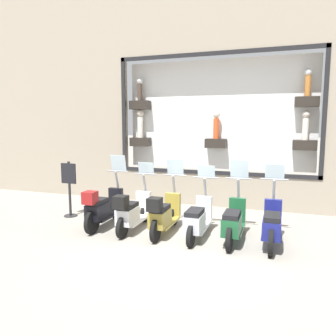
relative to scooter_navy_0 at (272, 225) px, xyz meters
name	(u,v)px	position (x,y,z in m)	size (l,w,h in m)	color
ground_plane	(181,245)	(-0.53, 1.79, -0.45)	(120.00, 120.00, 0.00)	gray
building_facade	(217,63)	(3.07, 1.79, 3.86)	(1.25, 36.00, 8.44)	gray
scooter_navy_0	(272,225)	(0.00, 0.00, 0.00)	(1.81, 0.60, 1.62)	black
scooter_green_1	(233,222)	(0.00, 0.78, -0.01)	(1.80, 0.60, 1.69)	black
scooter_silver_2	(198,220)	(-0.01, 1.57, -0.03)	(1.79, 0.60, 1.53)	black
scooter_olive_3	(163,215)	(-0.06, 2.35, 0.03)	(1.80, 0.60, 1.66)	black
scooter_white_4	(132,212)	(-0.07, 3.14, 0.02)	(1.80, 0.60, 1.54)	black
scooter_black_5	(103,208)	(-0.05, 3.92, 0.05)	(1.81, 0.61, 1.70)	black
shop_sign_post	(69,187)	(0.55, 5.28, 0.36)	(0.36, 0.45, 1.51)	#232326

